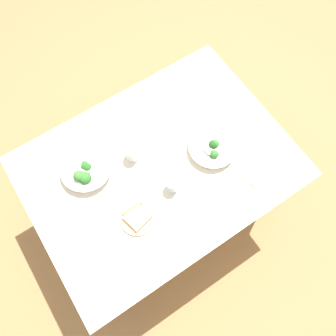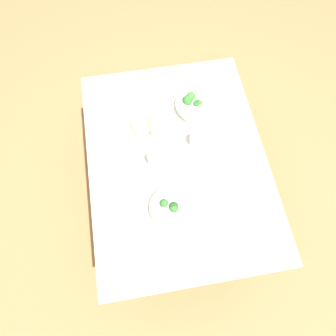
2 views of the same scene
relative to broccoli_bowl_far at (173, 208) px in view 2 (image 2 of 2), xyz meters
name	(u,v)px [view 2 (image 2 of 2)]	position (x,y,z in m)	size (l,w,h in m)	color
ground_plane	(175,201)	(0.30, -0.08, -0.76)	(6.00, 6.00, 0.00)	#9E7547
dining_table	(177,167)	(0.30, -0.08, -0.13)	(1.42, 1.04, 0.73)	beige
broccoli_bowl_far	(173,208)	(0.00, 0.00, 0.00)	(0.26, 0.26, 0.08)	silver
broccoli_bowl_near	(196,105)	(0.64, -0.26, 0.00)	(0.27, 0.27, 0.09)	white
bread_side_plate	(141,128)	(0.54, 0.10, -0.02)	(0.19, 0.19, 0.04)	#D6B27A
water_glass_center	(153,159)	(0.30, 0.06, 0.01)	(0.07, 0.07, 0.08)	silver
water_glass_side	(196,140)	(0.38, -0.21, 0.01)	(0.07, 0.07, 0.09)	silver
fork_by_far_bowl	(165,124)	(0.55, -0.05, -0.03)	(0.09, 0.07, 0.00)	#B7B7BC
fork_by_near_bowl	(200,82)	(0.83, -0.33, -0.03)	(0.09, 0.01, 0.00)	#B7B7BC
table_knife_left	(107,91)	(0.87, 0.28, -0.03)	(0.18, 0.01, 0.00)	#B7B7BC
table_knife_right	(236,168)	(0.19, -0.41, -0.03)	(0.21, 0.01, 0.00)	#B7B7BC
napkin_folded_upper	(122,150)	(0.41, 0.24, -0.03)	(0.19, 0.18, 0.01)	#B1A997
napkin_folded_lower	(134,242)	(-0.14, 0.24, -0.03)	(0.18, 0.18, 0.01)	#B1A997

